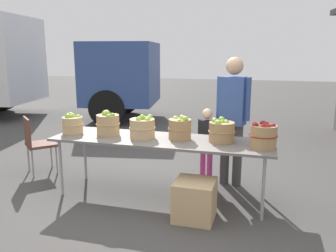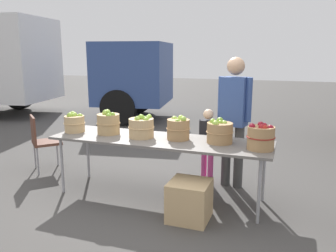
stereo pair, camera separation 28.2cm
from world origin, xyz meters
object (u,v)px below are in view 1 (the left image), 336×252
market_table (161,142)px  folding_chair (36,141)px  apple_basket_green_1 (108,124)px  apple_basket_green_3 (180,128)px  apple_basket_green_0 (72,124)px  produce_crate (195,200)px  apple_basket_green_2 (143,127)px  apple_basket_green_4 (221,131)px  apple_basket_red_0 (263,135)px  vendor_adult (233,112)px  child_customer (207,140)px

market_table → folding_chair: 2.07m
apple_basket_green_1 → apple_basket_green_3: (0.94, 0.03, -0.01)m
apple_basket_green_3 → apple_basket_green_0: bearing=-176.8°
apple_basket_green_0 → folding_chair: size_ratio=0.33×
folding_chair → produce_crate: folding_chair is taller
apple_basket_green_0 → apple_basket_green_1: bearing=5.8°
apple_basket_green_2 → apple_basket_green_3: 0.46m
apple_basket_green_3 → apple_basket_green_4: (0.50, 0.01, -0.00)m
apple_basket_red_0 → folding_chair: size_ratio=0.36×
apple_basket_green_3 → apple_basket_red_0: size_ratio=0.96×
apple_basket_green_0 → apple_basket_green_4: bearing=2.5°
apple_basket_green_3 → apple_basket_green_4: apple_basket_green_3 is taller
apple_basket_green_0 → apple_basket_red_0: apple_basket_red_0 is taller
apple_basket_red_0 → vendor_adult: size_ratio=0.18×
market_table → produce_crate: size_ratio=6.29×
child_customer → apple_basket_red_0: bearing=157.5°
apple_basket_green_0 → vendor_adult: bearing=18.9°
vendor_adult → apple_basket_green_0: bearing=30.7°
folding_chair → produce_crate: (2.56, -0.76, -0.29)m
apple_basket_green_4 → apple_basket_green_1: bearing=-178.6°
vendor_adult → child_customer: (-0.33, -0.05, -0.40)m
apple_basket_green_1 → apple_basket_green_3: apple_basket_green_1 is taller
apple_basket_green_2 → apple_basket_green_4: (0.96, 0.07, -0.00)m
apple_basket_green_4 → folding_chair: 2.80m
apple_basket_green_0 → vendor_adult: 2.11m
vendor_adult → folding_chair: bearing=18.9°
produce_crate → apple_basket_green_1: bearing=158.7°
apple_basket_green_1 → child_customer: (1.18, 0.58, -0.28)m
market_table → child_customer: child_customer is taller
apple_basket_green_2 → produce_crate: size_ratio=0.76×
apple_basket_green_4 → child_customer: (-0.26, 0.55, -0.26)m
apple_basket_green_2 → vendor_adult: bearing=33.0°
apple_basket_green_4 → produce_crate: bearing=-111.2°
vendor_adult → folding_chair: size_ratio=2.01×
apple_basket_green_2 → produce_crate: (0.76, -0.45, -0.67)m
market_table → apple_basket_green_3: bearing=14.3°
apple_basket_green_4 → apple_basket_red_0: size_ratio=1.03×
apple_basket_green_1 → vendor_adult: vendor_adult is taller
market_table → apple_basket_green_0: (-1.20, -0.02, 0.16)m
apple_basket_green_2 → apple_basket_green_4: apple_basket_green_4 is taller
market_table → apple_basket_green_3: 0.28m
apple_basket_green_0 → apple_basket_green_3: (1.42, 0.08, 0.01)m
apple_basket_green_0 → apple_basket_green_3: size_ratio=0.95×
apple_basket_green_2 → apple_basket_red_0: same height
market_table → apple_basket_green_2: (-0.24, -0.01, 0.17)m
apple_basket_green_4 → apple_basket_green_3: bearing=-179.2°
apple_basket_green_4 → child_customer: size_ratio=0.30×
market_table → produce_crate: 0.85m
apple_basket_red_0 → produce_crate: bearing=-149.9°
apple_basket_green_1 → produce_crate: (1.24, -0.48, -0.68)m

